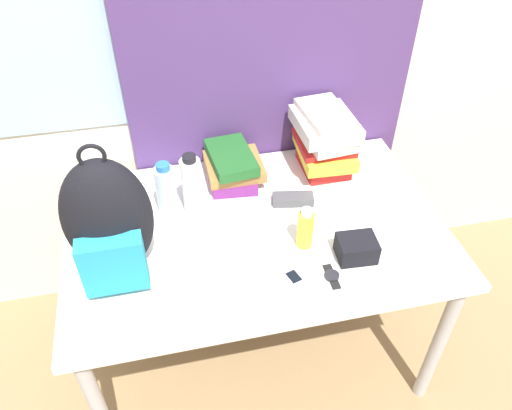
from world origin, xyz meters
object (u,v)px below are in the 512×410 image
backpack (108,223)px  book_stack_left (233,166)px  camera_pouch (357,248)px  water_bottle (166,191)px  sunglasses_case (293,199)px  sunscreen_bottle (305,229)px  wristwatch (332,276)px  sports_bottle (192,185)px  cell_phone (294,278)px  book_stack_center (325,139)px

backpack → book_stack_left: bearing=40.7°
camera_pouch → backpack: bearing=171.4°
water_bottle → sunglasses_case: bearing=-5.8°
sunscreen_bottle → camera_pouch: sunscreen_bottle is taller
book_stack_left → wristwatch: size_ratio=2.52×
book_stack_left → wristwatch: bearing=-69.4°
water_bottle → sunglasses_case: 0.46m
water_bottle → sports_bottle: sports_bottle is taller
water_bottle → sunscreen_bottle: 0.50m
backpack → camera_pouch: 0.78m
cell_phone → wristwatch: (0.12, -0.01, -0.00)m
book_stack_left → camera_pouch: 0.59m
backpack → book_stack_center: backpack is taller
book_stack_center → sunscreen_bottle: size_ratio=1.80×
sunscreen_bottle → camera_pouch: 0.18m
cell_phone → sunglasses_case: 0.37m
sports_bottle → sunglasses_case: 0.38m
book_stack_center → sunglasses_case: (-0.17, -0.19, -0.12)m
sunscreen_bottle → wristwatch: (0.04, -0.16, -0.07)m
sports_bottle → cell_phone: (0.26, -0.40, -0.11)m
sports_bottle → sunscreen_bottle: bearing=-37.1°
backpack → water_bottle: (0.18, 0.24, -0.10)m
camera_pouch → wristwatch: (-0.11, -0.07, -0.03)m
sports_bottle → water_bottle: bearing=177.6°
book_stack_left → camera_pouch: bearing=-57.3°
backpack → sports_bottle: size_ratio=1.96×
book_stack_center → water_bottle: book_stack_center is taller
backpack → cell_phone: size_ratio=4.10×
backpack → sunscreen_bottle: (0.61, -0.02, -0.13)m
sports_bottle → cell_phone: bearing=-56.9°
cell_phone → sports_bottle: bearing=123.1°
backpack → sunglasses_case: (0.63, 0.19, -0.18)m
book_stack_center → cell_phone: book_stack_center is taller
book_stack_left → sunscreen_bottle: 0.44m
camera_pouch → sunglasses_case: bearing=112.8°
backpack → book_stack_left: backpack is taller
book_stack_center → backpack: bearing=-154.9°
sunscreen_bottle → wristwatch: size_ratio=1.52×
book_stack_center → water_bottle: (-0.63, -0.14, -0.03)m
water_bottle → camera_pouch: (0.58, -0.35, -0.07)m
wristwatch → camera_pouch: bearing=33.1°
sunglasses_case → book_stack_left: bearing=135.0°
book_stack_left → wristwatch: book_stack_left is taller
cell_phone → sunglasses_case: sunglasses_case is taller
sunscreen_bottle → water_bottle: bearing=148.8°
water_bottle → camera_pouch: water_bottle is taller
wristwatch → sunglasses_case: bearing=93.4°
camera_pouch → wristwatch: 0.13m
book_stack_center → book_stack_left: bearing=179.7°
sports_bottle → book_stack_center: bearing=15.2°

